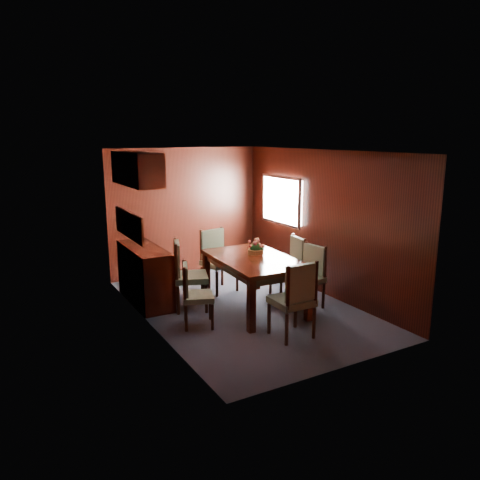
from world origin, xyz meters
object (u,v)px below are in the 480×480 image
dining_table (254,265)px  flower_centerpiece (256,246)px  sideboard (145,275)px  chair_left_near (193,291)px  chair_right_near (309,273)px  chair_head (296,296)px

dining_table → flower_centerpiece: flower_centerpiece is taller
dining_table → sideboard: bearing=144.3°
sideboard → chair_left_near: bearing=-77.9°
chair_right_near → chair_head: 1.24m
dining_table → chair_right_near: bearing=-21.4°
dining_table → chair_right_near: size_ratio=1.80×
sideboard → flower_centerpiece: (1.51, -0.92, 0.48)m
chair_right_near → chair_left_near: bearing=76.7°
chair_left_near → flower_centerpiece: 1.35m
chair_left_near → chair_right_near: bearing=105.7°
chair_right_near → chair_head: size_ratio=0.93×
chair_right_near → chair_head: bearing=126.3°
sideboard → flower_centerpiece: bearing=-31.3°
chair_right_near → chair_head: (-0.89, -0.86, 0.04)m
dining_table → flower_centerpiece: size_ratio=6.87×
dining_table → chair_head: bearing=-92.1°
sideboard → chair_head: size_ratio=1.32×
dining_table → chair_left_near: size_ratio=1.95×
chair_right_near → flower_centerpiece: (-0.64, 0.54, 0.38)m
flower_centerpiece → dining_table: bearing=-126.1°
chair_head → dining_table: bearing=85.2°
dining_table → chair_right_near: (0.78, -0.35, -0.15)m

